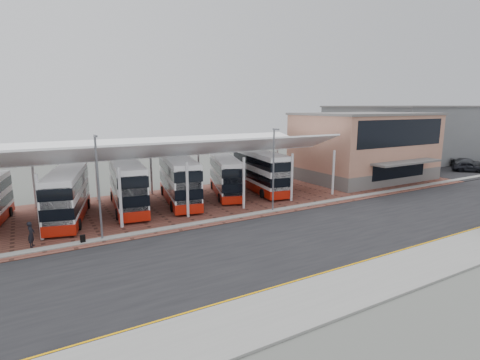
{
  "coord_description": "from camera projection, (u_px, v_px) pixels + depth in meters",
  "views": [
    {
      "loc": [
        -18.61,
        -22.7,
        10.08
      ],
      "look_at": [
        -1.32,
        6.99,
        3.33
      ],
      "focal_mm": 28.0,
      "sensor_mm": 36.0,
      "label": 1
    }
  ],
  "objects": [
    {
      "name": "suitcase",
      "position": [
        83.0,
        239.0,
        27.92
      ],
      "size": [
        0.36,
        0.26,
        0.62
      ],
      "primitive_type": "cube",
      "color": "black",
      "rests_on": "forecourt"
    },
    {
      "name": "bus_1",
      "position": [
        68.0,
        196.0,
        33.4
      ],
      "size": [
        5.05,
        11.09,
        4.45
      ],
      "rotation": [
        0.0,
        0.0,
        -0.25
      ],
      "color": "white",
      "rests_on": "forecourt"
    },
    {
      "name": "carpark_car_b",
      "position": [
        468.0,
        162.0,
        63.23
      ],
      "size": [
        5.23,
        4.63,
        1.45
      ],
      "primitive_type": "imported",
      "rotation": [
        0.0,
        0.0,
        0.93
      ],
      "color": "#44464A",
      "rests_on": "carpark_surface"
    },
    {
      "name": "sidewalk",
      "position": [
        391.0,
        274.0,
        22.73
      ],
      "size": [
        120.0,
        4.0,
        0.14
      ],
      "primitive_type": "cube",
      "color": "gray",
      "rests_on": "ground"
    },
    {
      "name": "warehouse",
      "position": [
        413.0,
        132.0,
        73.44
      ],
      "size": [
        30.5,
        20.5,
        10.25
      ],
      "color": "#5C5D60",
      "rests_on": "ground"
    },
    {
      "name": "ground",
      "position": [
        297.0,
        233.0,
        30.38
      ],
      "size": [
        140.0,
        140.0,
        0.0
      ],
      "primitive_type": "plane",
      "color": "#50524D"
    },
    {
      "name": "yellow_line_near",
      "position": [
        365.0,
        263.0,
        24.44
      ],
      "size": [
        120.0,
        0.12,
        0.01
      ],
      "primitive_type": "cube",
      "color": "#F4A400",
      "rests_on": "road"
    },
    {
      "name": "lamp_west",
      "position": [
        98.0,
        185.0,
        27.95
      ],
      "size": [
        0.16,
        0.9,
        8.07
      ],
      "color": "slate",
      "rests_on": "ground"
    },
    {
      "name": "yellow_line_far",
      "position": [
        361.0,
        262.0,
        24.69
      ],
      "size": [
        120.0,
        0.12,
        0.01
      ],
      "primitive_type": "cube",
      "color": "#F4A400",
      "rests_on": "road"
    },
    {
      "name": "bus_4",
      "position": [
        226.0,
        177.0,
        42.9
      ],
      "size": [
        5.71,
        10.66,
        4.31
      ],
      "rotation": [
        0.0,
        0.0,
        -0.33
      ],
      "color": "white",
      "rests_on": "forecourt"
    },
    {
      "name": "terminal",
      "position": [
        364.0,
        146.0,
        52.64
      ],
      "size": [
        18.4,
        14.4,
        9.25
      ],
      "color": "#625F5D",
      "rests_on": "ground"
    },
    {
      "name": "pedestrian",
      "position": [
        31.0,
        234.0,
        27.08
      ],
      "size": [
        0.63,
        0.79,
        1.88
      ],
      "primitive_type": "imported",
      "rotation": [
        0.0,
        0.0,
        1.28
      ],
      "color": "black",
      "rests_on": "forecourt"
    },
    {
      "name": "forecourt",
      "position": [
        239.0,
        197.0,
        42.38
      ],
      "size": [
        72.0,
        16.0,
        0.06
      ],
      "primitive_type": "cube",
      "color": "brown",
      "rests_on": "ground"
    },
    {
      "name": "bus_2",
      "position": [
        127.0,
        185.0,
        37.07
      ],
      "size": [
        4.2,
        11.71,
        4.72
      ],
      "rotation": [
        0.0,
        0.0,
        -0.14
      ],
      "color": "white",
      "rests_on": "forecourt"
    },
    {
      "name": "canopy",
      "position": [
        166.0,
        149.0,
        38.12
      ],
      "size": [
        37.0,
        11.63,
        7.07
      ],
      "color": "silver",
      "rests_on": "ground"
    },
    {
      "name": "bus_5",
      "position": [
        260.0,
        171.0,
        45.04
      ],
      "size": [
        4.55,
        11.84,
        4.76
      ],
      "rotation": [
        0.0,
        0.0,
        -0.17
      ],
      "color": "white",
      "rests_on": "forecourt"
    },
    {
      "name": "north_kerb",
      "position": [
        256.0,
        214.0,
        35.62
      ],
      "size": [
        120.0,
        0.8,
        0.14
      ],
      "primitive_type": "cube",
      "color": "gray",
      "rests_on": "ground"
    },
    {
      "name": "bus_3",
      "position": [
        179.0,
        180.0,
        39.62
      ],
      "size": [
        4.95,
        11.87,
        4.77
      ],
      "rotation": [
        0.0,
        0.0,
        -0.2
      ],
      "color": "white",
      "rests_on": "forecourt"
    },
    {
      "name": "carpark_surface",
      "position": [
        472.0,
        170.0,
        60.58
      ],
      "size": [
        22.0,
        10.0,
        0.08
      ],
      "primitive_type": "cube",
      "color": "black",
      "rests_on": "ground"
    },
    {
      "name": "lamp_east",
      "position": [
        274.0,
        167.0,
        35.85
      ],
      "size": [
        0.16,
        0.9,
        8.07
      ],
      "color": "slate",
      "rests_on": "ground"
    },
    {
      "name": "road",
      "position": [
        305.0,
        236.0,
        29.53
      ],
      "size": [
        120.0,
        14.0,
        0.02
      ],
      "primitive_type": "cube",
      "color": "black",
      "rests_on": "ground"
    },
    {
      "name": "carpark_car_a",
      "position": [
        468.0,
        167.0,
        58.31
      ],
      "size": [
        4.36,
        4.6,
        1.54
      ],
      "primitive_type": "imported",
      "rotation": [
        0.0,
        0.0,
        0.72
      ],
      "color": "black",
      "rests_on": "carpark_surface"
    }
  ]
}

